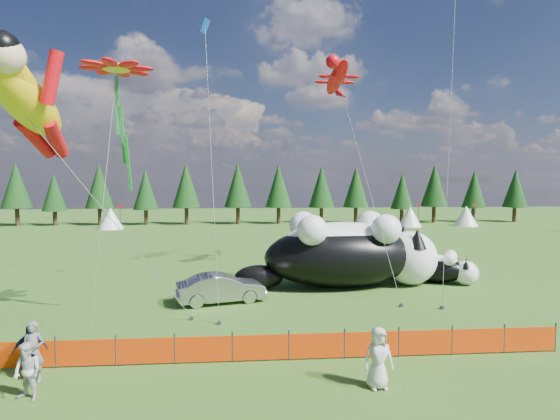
# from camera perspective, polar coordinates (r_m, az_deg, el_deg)

# --- Properties ---
(ground) EXTENTS (160.00, 160.00, 0.00)m
(ground) POSITION_cam_1_polar(r_m,az_deg,el_deg) (19.16, -2.84, -15.60)
(ground) COLOR #103B0A
(ground) RESTS_ON ground
(safety_fence) EXTENTS (22.06, 0.06, 1.10)m
(safety_fence) POSITION_cam_1_polar(r_m,az_deg,el_deg) (16.17, -2.52, -17.48)
(safety_fence) COLOR #262626
(safety_fence) RESTS_ON ground
(tree_line) EXTENTS (90.00, 4.00, 8.00)m
(tree_line) POSITION_cam_1_polar(r_m,az_deg,el_deg) (63.09, -4.07, 1.79)
(tree_line) COLOR black
(tree_line) RESTS_ON ground
(festival_tents) EXTENTS (50.00, 3.20, 2.80)m
(festival_tents) POSITION_cam_1_polar(r_m,az_deg,el_deg) (59.39, 6.66, -0.88)
(festival_tents) COLOR white
(festival_tents) RESTS_ON ground
(cat_large) EXTENTS (12.36, 4.81, 4.46)m
(cat_large) POSITION_cam_1_polar(r_m,az_deg,el_deg) (26.58, 9.10, -5.38)
(cat_large) COLOR black
(cat_large) RESTS_ON ground
(cat_small) EXTENTS (5.10, 3.67, 2.00)m
(cat_small) POSITION_cam_1_polar(r_m,az_deg,el_deg) (29.20, 19.77, -7.05)
(cat_small) COLOR black
(cat_small) RESTS_ON ground
(car) EXTENTS (4.86, 2.68, 1.52)m
(car) POSITION_cam_1_polar(r_m,az_deg,el_deg) (23.36, -7.65, -10.08)
(car) COLOR #A8A9AD
(car) RESTS_ON ground
(spectator_a) EXTENTS (0.72, 0.48, 1.94)m
(spectator_a) POSITION_cam_1_polar(r_m,az_deg,el_deg) (16.54, -29.56, -15.78)
(spectator_a) COLOR slate
(spectator_a) RESTS_ON ground
(spectator_b) EXTENTS (0.95, 0.78, 1.70)m
(spectator_b) POSITION_cam_1_polar(r_m,az_deg,el_deg) (15.39, -30.13, -17.79)
(spectator_b) COLOR silver
(spectator_b) RESTS_ON ground
(spectator_c) EXTENTS (1.14, 0.86, 1.73)m
(spectator_c) POSITION_cam_1_polar(r_m,az_deg,el_deg) (17.00, -29.85, -15.63)
(spectator_c) COLOR #151B3B
(spectator_c) RESTS_ON ground
(spectator_e) EXTENTS (0.97, 0.67, 1.90)m
(spectator_e) POSITION_cam_1_polar(r_m,az_deg,el_deg) (14.48, 12.71, -18.32)
(spectator_e) COLOR silver
(spectator_e) RESTS_ON ground
(superhero_kite) EXTENTS (7.50, 6.27, 12.21)m
(superhero_kite) POSITION_cam_1_polar(r_m,az_deg,el_deg) (18.04, -30.12, 12.09)
(superhero_kite) COLOR #D9B90B
(superhero_kite) RESTS_ON ground
(gecko_kite) EXTENTS (3.40, 11.29, 15.53)m
(gecko_kite) POSITION_cam_1_polar(r_m,az_deg,el_deg) (30.75, 7.47, 16.73)
(gecko_kite) COLOR red
(gecko_kite) RESTS_ON ground
(flower_kite) EXTENTS (3.50, 5.29, 11.50)m
(flower_kite) POSITION_cam_1_polar(r_m,az_deg,el_deg) (20.46, -20.58, 16.50)
(flower_kite) COLOR red
(flower_kite) RESTS_ON ground
(diamond_kite_a) EXTENTS (1.29, 5.57, 15.62)m
(diamond_kite_a) POSITION_cam_1_polar(r_m,az_deg,el_deg) (25.06, -9.71, 21.26)
(diamond_kite_a) COLOR #0B41AF
(diamond_kite_a) RESTS_ON ground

